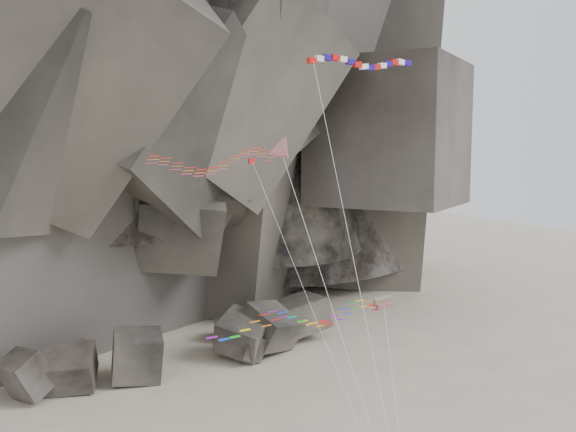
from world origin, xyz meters
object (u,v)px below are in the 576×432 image
parafoil_kite (297,318)px  pennant_kite (285,243)px  banner_kite (362,66)px  delta_kite (213,160)px

parafoil_kite → pennant_kite: 5.69m
pennant_kite → banner_kite: bearing=-2.0°
banner_kite → pennant_kite: banner_kite is taller
delta_kite → banner_kite: 15.01m
delta_kite → parafoil_kite: bearing=-44.3°
delta_kite → pennant_kite: (3.96, -2.68, -5.53)m
banner_kite → pennant_kite: size_ratio=1.31×
delta_kite → banner_kite: (13.32, 1.18, 6.81)m
delta_kite → pennant_kite: delta_kite is taller
parafoil_kite → banner_kite: bearing=34.4°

